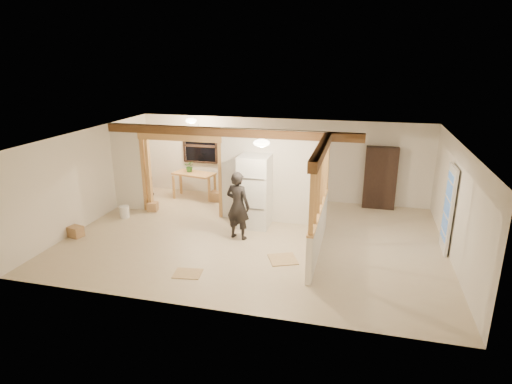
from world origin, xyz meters
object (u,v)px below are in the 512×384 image
(work_table, at_px, (195,185))
(bookshelf, at_px, (380,178))
(shop_vac, at_px, (146,186))
(woman, at_px, (238,206))
(refrigerator, at_px, (255,191))

(work_table, relative_size, bookshelf, 0.70)
(work_table, height_order, shop_vac, work_table)
(woman, bearing_deg, bookshelf, -122.68)
(refrigerator, height_order, woman, refrigerator)
(woman, height_order, bookshelf, bookshelf)
(shop_vac, bearing_deg, bookshelf, 4.99)
(shop_vac, distance_m, bookshelf, 7.26)
(work_table, distance_m, shop_vac, 1.61)
(woman, xyz_separation_m, shop_vac, (-3.83, 2.52, -0.53))
(refrigerator, distance_m, bookshelf, 3.91)
(shop_vac, bearing_deg, refrigerator, -22.13)
(woman, xyz_separation_m, bookshelf, (3.38, 3.15, 0.07))
(bookshelf, bearing_deg, work_table, -175.61)
(shop_vac, relative_size, bookshelf, 0.34)
(refrigerator, relative_size, woman, 1.12)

